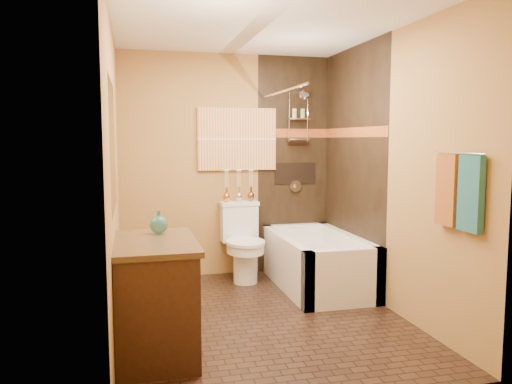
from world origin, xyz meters
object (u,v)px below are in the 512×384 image
object	(u,v)px
sunset_painting	(237,139)
bathtub	(317,266)
toilet	(243,241)
vanity	(155,297)

from	to	relation	value
sunset_painting	bathtub	size ratio (longest dim) A/B	0.60
sunset_painting	bathtub	world-z (taller)	sunset_painting
bathtub	toilet	xyz separation A→B (m)	(-0.70, 0.45, 0.21)
toilet	bathtub	bearing A→B (deg)	-34.51
toilet	vanity	bearing A→B (deg)	-122.63
sunset_painting	toilet	size ratio (longest dim) A/B	1.06
bathtub	vanity	bearing A→B (deg)	-143.66
sunset_painting	vanity	size ratio (longest dim) A/B	0.96
vanity	sunset_painting	bearing A→B (deg)	62.63
sunset_painting	vanity	xyz separation A→B (m)	(-1.03, -1.99, -1.13)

